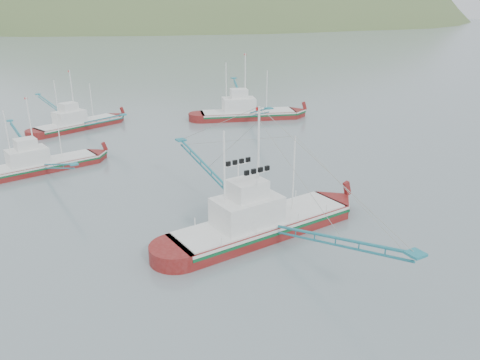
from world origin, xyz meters
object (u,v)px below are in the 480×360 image
main_boat (260,216)px  bg_boat_far (77,117)px  bg_boat_left (38,159)px  bg_boat_right (247,105)px

main_boat → bg_boat_far: main_boat is taller
main_boat → bg_boat_left: (-13.76, 26.87, -0.19)m
bg_boat_left → bg_boat_right: bg_boat_right is taller
bg_boat_far → bg_boat_right: (26.76, -7.61, 0.41)m
main_boat → bg_boat_left: bearing=113.3°
main_boat → bg_boat_left: size_ratio=1.27×
bg_boat_left → bg_boat_right: (35.20, 10.74, 0.81)m
bg_boat_far → bg_boat_right: size_ratio=0.84×
bg_boat_right → bg_boat_left: bearing=-143.1°
bg_boat_far → bg_boat_right: 27.82m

